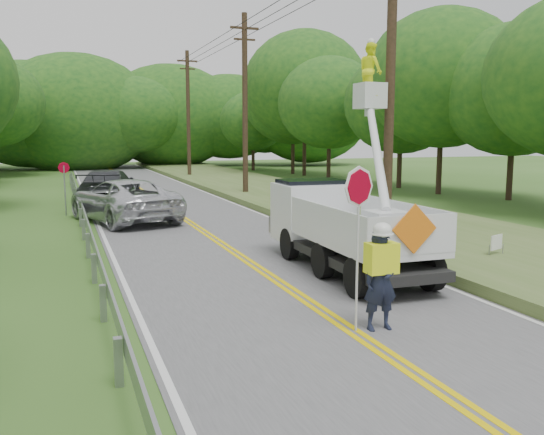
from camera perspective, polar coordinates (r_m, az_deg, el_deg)
name	(u,v)px	position (r m, az deg, el deg)	size (l,w,h in m)	color
ground	(411,372)	(9.06, 13.61, -14.61)	(140.00, 140.00, 0.00)	#335B1C
road	(198,228)	(21.71, -7.28, -1.07)	(7.20, 96.00, 0.03)	#515153
guardrail	(84,216)	(22.02, -18.08, 0.14)	(0.18, 48.00, 0.77)	gray
utility_poles	(293,93)	(25.88, 2.06, 12.14)	(1.60, 43.30, 10.00)	black
tall_grass_verge	(366,216)	(24.25, 9.30, 0.18)	(7.00, 96.00, 0.30)	#47622A
treeline_right	(385,92)	(39.55, 11.07, 12.09)	(11.97, 53.41, 12.18)	#332319
treeline_horizon	(102,115)	(63.56, -16.39, 9.67)	(55.51, 14.73, 12.43)	#184719
flagger	(380,272)	(10.42, 10.66, -5.35)	(1.12, 0.45, 2.93)	#191E33
bucket_truck	(337,209)	(15.77, 6.46, 0.79)	(3.75, 6.56, 6.22)	black
suv_silver	(124,200)	(23.95, -14.45, 1.68)	(2.83, 6.14, 1.71)	silver
suv_darkgrey	(109,186)	(30.75, -15.83, 3.01)	(2.39, 5.88, 1.71)	#323539
stop_sign_permanent	(64,181)	(26.40, -19.81, 3.45)	(0.49, 0.11, 2.32)	gray
yard_sign	(496,243)	(16.58, 21.28, -2.40)	(0.54, 0.24, 0.82)	white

